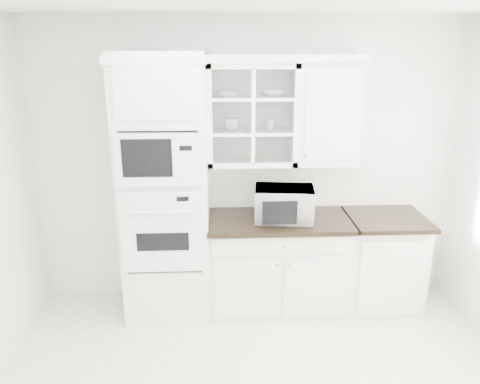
{
  "coord_description": "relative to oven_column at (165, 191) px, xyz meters",
  "views": [
    {
      "loc": [
        -0.26,
        -2.57,
        2.46
      ],
      "look_at": [
        -0.1,
        1.05,
        1.3
      ],
      "focal_mm": 35.0,
      "sensor_mm": 36.0,
      "label": 1
    }
  ],
  "objects": [
    {
      "name": "room_shell",
      "position": [
        0.75,
        -0.99,
        0.58
      ],
      "size": [
        4.0,
        3.5,
        2.7
      ],
      "color": "white",
      "rests_on": "ground"
    },
    {
      "name": "oven_column",
      "position": [
        0.0,
        0.0,
        0.0
      ],
      "size": [
        0.76,
        0.68,
        2.4
      ],
      "color": "white",
      "rests_on": "ground"
    },
    {
      "name": "base_cabinet_run",
      "position": [
        1.03,
        0.03,
        -0.74
      ],
      "size": [
        1.32,
        0.67,
        0.92
      ],
      "color": "white",
      "rests_on": "ground"
    },
    {
      "name": "extra_base_cabinet",
      "position": [
        2.03,
        0.03,
        -0.74
      ],
      "size": [
        0.72,
        0.67,
        0.92
      ],
      "color": "white",
      "rests_on": "ground"
    },
    {
      "name": "upper_cabinet_glass",
      "position": [
        0.78,
        0.17,
        0.65
      ],
      "size": [
        0.8,
        0.33,
        0.9
      ],
      "color": "white",
      "rests_on": "room_shell"
    },
    {
      "name": "upper_cabinet_solid",
      "position": [
        1.46,
        0.17,
        0.65
      ],
      "size": [
        0.55,
        0.33,
        0.9
      ],
      "primitive_type": "cube",
      "color": "white",
      "rests_on": "room_shell"
    },
    {
      "name": "crown_molding",
      "position": [
        0.68,
        0.14,
        1.14
      ],
      "size": [
        2.14,
        0.38,
        0.07
      ],
      "primitive_type": "cube",
      "color": "white",
      "rests_on": "room_shell"
    },
    {
      "name": "countertop_microwave",
      "position": [
        1.07,
        -0.01,
        -0.13
      ],
      "size": [
        0.57,
        0.49,
        0.3
      ],
      "primitive_type": "imported",
      "rotation": [
        0.0,
        0.0,
        3.03
      ],
      "color": "white",
      "rests_on": "base_cabinet_run"
    },
    {
      "name": "bowl_a",
      "position": [
        0.57,
        0.15,
        0.83
      ],
      "size": [
        0.25,
        0.25,
        0.05
      ],
      "primitive_type": "imported",
      "rotation": [
        0.0,
        0.0,
        0.28
      ],
      "color": "white",
      "rests_on": "upper_cabinet_glass"
    },
    {
      "name": "bowl_b",
      "position": [
        0.96,
        0.17,
        0.84
      ],
      "size": [
        0.21,
        0.21,
        0.06
      ],
      "primitive_type": "imported",
      "rotation": [
        0.0,
        0.0,
        -0.04
      ],
      "color": "white",
      "rests_on": "upper_cabinet_glass"
    },
    {
      "name": "cup_a",
      "position": [
        0.6,
        0.17,
        0.57
      ],
      "size": [
        0.16,
        0.16,
        0.11
      ],
      "primitive_type": "imported",
      "rotation": [
        0.0,
        0.0,
        -0.2
      ],
      "color": "white",
      "rests_on": "upper_cabinet_glass"
    },
    {
      "name": "cup_b",
      "position": [
        0.95,
        0.19,
        0.56
      ],
      "size": [
        0.11,
        0.11,
        0.1
      ],
      "primitive_type": "imported",
      "rotation": [
        0.0,
        0.0,
        0.11
      ],
      "color": "white",
      "rests_on": "upper_cabinet_glass"
    }
  ]
}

